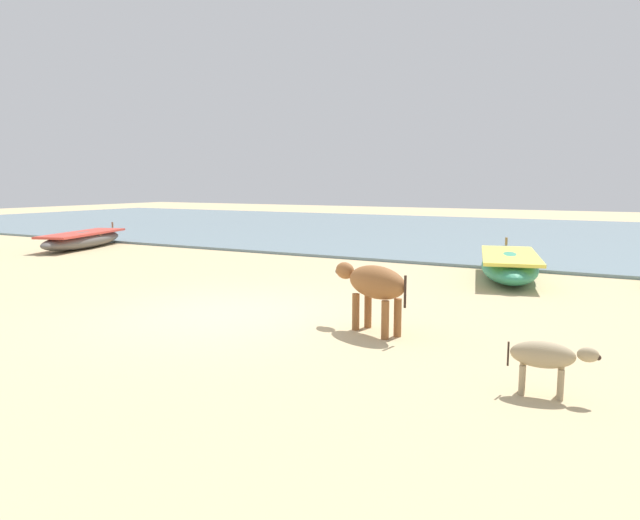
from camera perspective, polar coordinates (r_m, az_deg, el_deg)
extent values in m
plane|color=tan|center=(9.60, -9.24, -5.29)|extent=(80.00, 80.00, 0.00)
cube|color=slate|center=(25.13, 15.26, 2.64)|extent=(60.00, 20.00, 0.08)
ellipsoid|color=#5B5651|center=(20.32, -22.44, 1.83)|extent=(2.32, 4.19, 0.53)
cube|color=#CC3F33|center=(20.30, -22.48, 2.46)|extent=(2.14, 3.72, 0.07)
cube|color=olive|center=(20.57, -22.01, 2.32)|extent=(0.91, 0.41, 0.04)
cylinder|color=olive|center=(21.88, -19.88, 3.29)|extent=(0.06, 0.06, 0.20)
ellipsoid|color=#338C66|center=(13.40, 18.25, -0.62)|extent=(2.02, 3.88, 0.58)
cube|color=#EAD84C|center=(13.37, 18.30, 0.43)|extent=(1.89, 3.44, 0.07)
cube|color=olive|center=(13.65, 18.22, 0.21)|extent=(1.01, 0.35, 0.04)
cylinder|color=olive|center=(15.04, 17.98, 1.76)|extent=(0.06, 0.06, 0.20)
ellipsoid|color=brown|center=(8.17, 5.64, -2.21)|extent=(1.16, 0.85, 0.47)
ellipsoid|color=brown|center=(8.70, 2.49, -1.05)|extent=(0.41, 0.34, 0.25)
sphere|color=#2D2119|center=(8.83, 1.85, -1.12)|extent=(0.13, 0.13, 0.10)
cylinder|color=brown|center=(8.42, 3.56, -5.15)|extent=(0.11, 0.11, 0.54)
cylinder|color=brown|center=(8.57, 4.78, -4.93)|extent=(0.11, 0.11, 0.54)
cylinder|color=brown|center=(7.97, 6.47, -5.93)|extent=(0.11, 0.11, 0.54)
cylinder|color=brown|center=(8.12, 7.70, -5.68)|extent=(0.11, 0.11, 0.54)
cylinder|color=#2D2119|center=(7.78, 8.43, -3.13)|extent=(0.04, 0.04, 0.44)
ellipsoid|color=tan|center=(6.25, 21.19, -8.74)|extent=(0.65, 0.32, 0.27)
ellipsoid|color=tan|center=(6.25, 25.03, -8.51)|extent=(0.22, 0.15, 0.15)
sphere|color=#2D2119|center=(6.27, 25.86, -8.70)|extent=(0.06, 0.06, 0.06)
cylinder|color=tan|center=(6.40, 22.73, -10.98)|extent=(0.06, 0.06, 0.31)
cylinder|color=tan|center=(6.27, 22.74, -11.37)|extent=(0.06, 0.06, 0.31)
cylinder|color=tan|center=(6.40, 19.43, -10.81)|extent=(0.06, 0.06, 0.31)
cylinder|color=tan|center=(6.27, 19.37, -11.20)|extent=(0.06, 0.06, 0.31)
cylinder|color=#2D2119|center=(6.27, 18.15, -8.82)|extent=(0.02, 0.02, 0.25)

